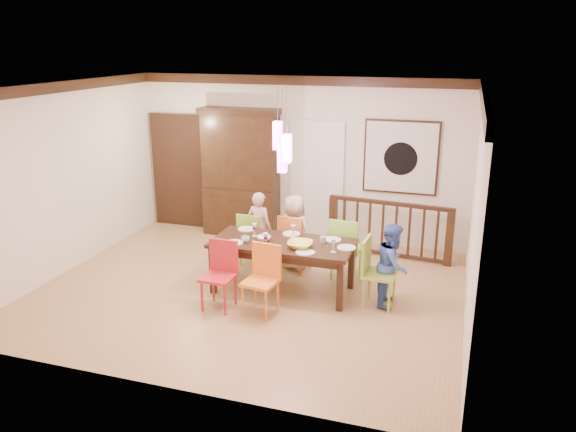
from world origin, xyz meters
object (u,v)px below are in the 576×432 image
(person_far_mid, at_px, (294,232))
(person_far_left, at_px, (259,228))
(dining_table, at_px, (283,248))
(china_hutch, at_px, (241,173))
(balustrade, at_px, (389,228))
(chair_end_right, at_px, (380,269))
(person_end_right, at_px, (393,265))
(chair_far_left, at_px, (253,235))

(person_far_mid, bearing_deg, person_far_left, 13.46)
(dining_table, height_order, china_hutch, china_hutch)
(dining_table, distance_m, balustrade, 2.21)
(chair_end_right, height_order, person_far_mid, person_far_mid)
(dining_table, bearing_deg, person_far_mid, 95.97)
(person_far_left, xyz_separation_m, person_end_right, (2.24, -0.87, -0.02))
(dining_table, xyz_separation_m, china_hutch, (-1.50, 2.15, 0.51))
(china_hutch, height_order, person_far_mid, china_hutch)
(person_far_mid, bearing_deg, balustrade, -128.38)
(person_far_left, bearing_deg, balustrade, -143.20)
(balustrade, xyz_separation_m, person_far_left, (-1.96, -0.90, 0.10))
(balustrade, bearing_deg, chair_far_left, -147.93)
(dining_table, relative_size, china_hutch, 0.86)
(person_far_mid, distance_m, person_end_right, 1.84)
(person_end_right, bearing_deg, china_hutch, 58.17)
(balustrade, distance_m, person_end_right, 1.79)
(balustrade, distance_m, person_far_mid, 1.65)
(balustrade, relative_size, person_far_mid, 1.75)
(chair_far_left, xyz_separation_m, china_hutch, (-0.74, 1.34, 0.67))
(dining_table, height_order, person_far_mid, person_far_mid)
(chair_end_right, height_order, balustrade, balustrade)
(balustrade, bearing_deg, person_end_right, -74.79)
(chair_far_left, bearing_deg, chair_end_right, 161.77)
(china_hutch, bearing_deg, person_end_right, -34.61)
(person_far_mid, bearing_deg, chair_far_left, 21.86)
(balustrade, xyz_separation_m, person_far_mid, (-1.36, -0.94, 0.10))
(balustrade, bearing_deg, chair_end_right, -79.90)
(balustrade, bearing_deg, china_hutch, 178.91)
(dining_table, relative_size, person_far_mid, 1.68)
(chair_end_right, height_order, person_far_left, person_far_left)
(chair_end_right, xyz_separation_m, person_far_mid, (-1.49, 0.95, 0.05))
(chair_end_right, bearing_deg, chair_far_left, 71.00)
(chair_far_left, bearing_deg, dining_table, 137.21)
(dining_table, relative_size, person_end_right, 1.74)
(person_end_right, bearing_deg, balustrade, 11.95)
(chair_far_left, relative_size, person_far_mid, 0.74)
(china_hutch, bearing_deg, balustrade, -7.12)
(china_hutch, relative_size, person_end_right, 2.03)
(dining_table, distance_m, person_far_left, 1.14)
(chair_far_left, height_order, chair_end_right, chair_end_right)
(chair_far_left, height_order, person_far_mid, person_far_mid)
(chair_far_left, distance_m, person_far_mid, 0.68)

